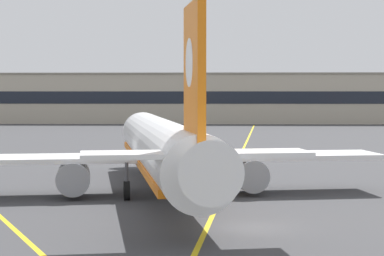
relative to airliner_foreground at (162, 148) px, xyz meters
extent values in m
plane|color=#3D3D3F|center=(5.61, -11.87, -3.37)|extent=(400.00, 400.00, 0.00)
cube|color=yellow|center=(5.61, 18.13, -3.37)|extent=(14.04, 179.50, 0.01)
cube|color=yellow|center=(-8.39, -9.87, -3.37)|extent=(27.19, 53.75, 0.01)
cylinder|color=white|center=(-0.03, 0.14, 0.13)|extent=(10.01, 36.11, 3.80)
cone|color=white|center=(-3.38, 19.15, 0.13)|extent=(4.01, 3.19, 3.61)
cone|color=white|center=(3.35, -18.96, 0.53)|extent=(3.29, 3.25, 2.85)
cube|color=orange|center=(-0.03, 0.14, -0.91)|extent=(9.43, 33.26, 0.44)
cube|color=black|center=(-3.05, 17.28, 0.80)|extent=(3.00, 1.58, 0.60)
cube|color=white|center=(-0.13, 0.74, -0.72)|extent=(32.35, 10.30, 0.36)
cylinder|color=gray|center=(-6.06, -1.33, -1.94)|extent=(2.89, 3.95, 2.30)
cylinder|color=black|center=(-6.38, 0.49, -1.94)|extent=(1.96, 0.52, 1.95)
cylinder|color=gray|center=(6.15, 0.83, -1.94)|extent=(2.89, 3.95, 2.30)
cylinder|color=black|center=(5.83, 2.65, -1.94)|extent=(1.96, 0.52, 1.95)
cube|color=orange|center=(2.72, -15.41, 4.68)|extent=(1.23, 4.80, 7.20)
cylinder|color=white|center=(2.67, -15.12, 5.40)|extent=(0.85, 2.44, 2.40)
cube|color=white|center=(2.83, -16.01, 0.99)|extent=(11.32, 4.67, 0.24)
cylinder|color=#4C4C51|center=(-2.55, 14.42, -1.89)|extent=(0.24, 0.24, 1.60)
cylinder|color=black|center=(-2.55, 14.42, -2.92)|extent=(0.55, 0.96, 0.90)
cylinder|color=#4C4C51|center=(-2.24, -2.28, -1.59)|extent=(0.24, 0.24, 1.60)
cylinder|color=black|center=(-2.24, -2.28, -2.72)|extent=(0.62, 1.35, 1.30)
cylinder|color=#4C4C51|center=(2.88, -1.37, -1.59)|extent=(0.24, 0.24, 1.60)
cylinder|color=black|center=(2.88, -1.37, -2.72)|extent=(0.62, 1.35, 1.30)
cone|color=orange|center=(1.94, 15.52, -3.09)|extent=(0.36, 0.36, 0.55)
cylinder|color=white|center=(1.94, 15.52, -3.07)|extent=(0.23, 0.23, 0.07)
cube|color=orange|center=(1.94, 15.52, -3.35)|extent=(0.44, 0.44, 0.03)
cube|color=#B2A893|center=(-1.68, 118.31, 2.33)|extent=(123.38, 12.00, 11.40)
cube|color=black|center=(-1.68, 112.26, 2.73)|extent=(118.45, 0.12, 2.80)
cube|color=gray|center=(-1.68, 118.31, 8.23)|extent=(123.78, 12.40, 0.40)
camera|label=1|loc=(3.73, -49.93, 3.95)|focal=66.46mm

